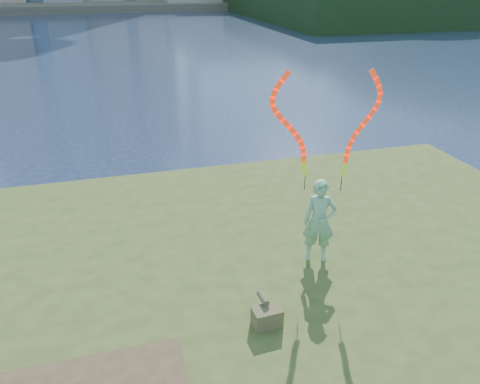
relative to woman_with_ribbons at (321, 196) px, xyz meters
name	(u,v)px	position (x,y,z in m)	size (l,w,h in m)	color
ground	(197,306)	(-2.48, 0.14, -2.20)	(320.00, 320.00, 0.00)	#18243C
grassy_knoll	(225,380)	(-2.48, -2.16, -1.86)	(20.00, 18.00, 0.80)	#374719
far_shore	(104,2)	(-2.48, 95.14, -1.60)	(320.00, 40.00, 1.20)	#484334
woman_with_ribbons	(321,196)	(0.00, 0.00, 0.00)	(1.97, 0.77, 4.10)	#167729
canvas_bag	(267,316)	(-1.63, -1.63, -1.21)	(0.49, 0.55, 0.44)	#4D4626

